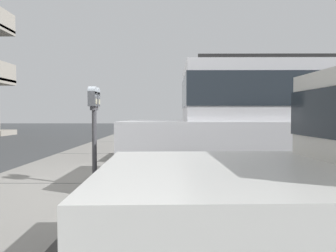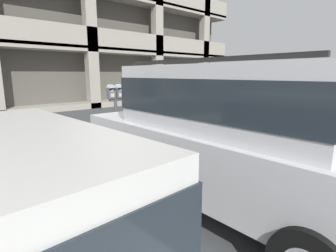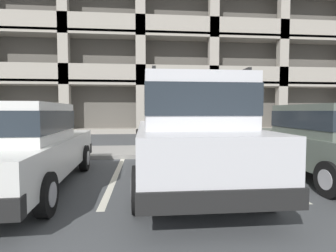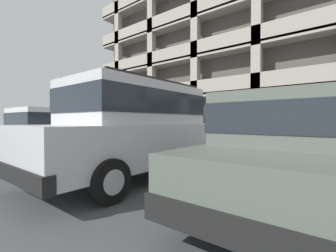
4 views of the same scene
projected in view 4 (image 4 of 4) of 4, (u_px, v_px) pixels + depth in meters
ground_plane at (199, 162)px, 6.79m from camera, size 80.00×80.00×0.10m
sidewalk at (219, 154)px, 7.81m from camera, size 40.00×2.20×0.12m
parking_stall_lines at (229, 178)px, 4.73m from camera, size 12.50×4.80×0.01m
silver_suv at (138, 126)px, 4.91m from camera, size 2.04×4.79×2.03m
red_sedan at (61, 134)px, 6.61m from camera, size 1.96×4.54×1.54m
dark_hatchback at (292, 148)px, 3.20m from camera, size 1.88×4.50×1.54m
parking_meter_near at (199, 119)px, 7.18m from camera, size 0.35×0.12×1.52m
parking_meter_far at (89, 120)px, 11.00m from camera, size 0.35×0.12×1.54m
parking_garage at (277, 44)px, 18.35m from camera, size 32.00×10.00×16.25m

